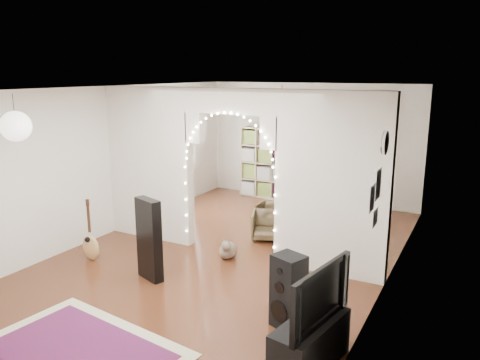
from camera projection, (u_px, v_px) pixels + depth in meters
The scene contains 25 objects.
floor at pixel (232, 252), 7.82m from camera, with size 7.50×7.50×0.00m, color black.
ceiling at pixel (231, 88), 7.21m from camera, with size 5.00×7.50×0.02m, color white.
wall_back at pixel (311, 143), 10.74m from camera, with size 5.00×0.02×2.70m, color silver.
wall_front at pixel (34, 250), 4.29m from camera, with size 5.00×0.02×2.70m, color silver.
wall_left at pixel (114, 160), 8.66m from camera, with size 0.02×7.50×2.70m, color silver.
wall_right at pixel (392, 192), 6.37m from camera, with size 0.02×7.50×2.70m, color silver.
divider_wall at pixel (232, 169), 7.50m from camera, with size 5.00×0.20×2.70m.
fairy_lights at pixel (228, 163), 7.36m from camera, with size 1.64×0.04×1.60m, color #FFEABF, non-canonical shape.
window at pixel (172, 140), 10.16m from camera, with size 0.04×1.20×1.40m, color white.
wall_clock at pixel (385, 143), 5.69m from camera, with size 0.31×0.31×0.03m, color white.
picture_frames at pixel (375, 198), 5.49m from camera, with size 0.02×0.50×0.70m, color white, non-canonical shape.
paper_lantern at pixel (16, 126), 6.11m from camera, with size 0.40×0.40×0.40m, color white.
ceiling_fan at pixel (282, 101), 9.00m from camera, with size 1.10×1.10×0.30m, color gold, non-canonical shape.
area_rug at pixel (69, 357), 4.93m from camera, with size 2.24×1.68×0.02m, color maroon.
guitar_case at pixel (149, 239), 6.69m from camera, with size 0.46×0.15×1.20m, color black.
acoustic_guitar at pixel (90, 238), 7.42m from camera, with size 0.36×0.24×0.85m.
tabby_cat at pixel (228, 250), 7.52m from camera, with size 0.35×0.57×0.38m.
floor_speaker at pixel (288, 292), 5.45m from camera, with size 0.43×0.40×0.89m.
media_console at pixel (310, 344), 4.75m from camera, with size 0.40×1.00×0.50m, color black.
tv at pixel (312, 293), 4.62m from camera, with size 1.07×0.14×0.62m, color black.
bookcase at pixel (275, 163), 11.00m from camera, with size 1.64×0.41×1.68m, color #C0AD8B.
dining_table at pixel (336, 180), 9.97m from camera, with size 1.34×1.03×0.76m.
flower_vase at pixel (336, 173), 9.93m from camera, with size 0.18×0.18×0.19m, color white.
dining_chair_left at pixel (271, 213), 9.21m from camera, with size 0.47×0.48×0.44m, color #493B24.
dining_chair_right at pixel (267, 226), 8.38m from camera, with size 0.54×0.56×0.51m, color #493B24.
Camera 1 is at (3.56, -6.42, 2.95)m, focal length 35.00 mm.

